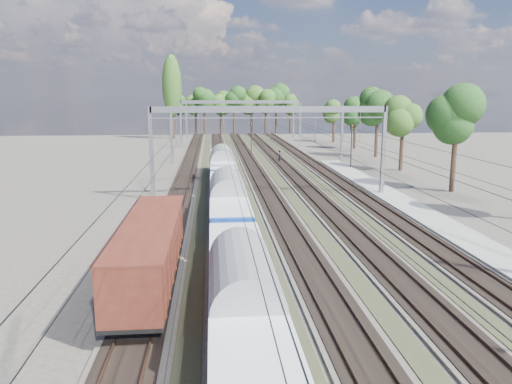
{
  "coord_description": "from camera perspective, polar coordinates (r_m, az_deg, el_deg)",
  "views": [
    {
      "loc": [
        -5.65,
        -18.61,
        10.15
      ],
      "look_at": [
        -2.36,
        18.64,
        2.8
      ],
      "focal_mm": 35.0,
      "sensor_mm": 36.0,
      "label": 1
    }
  ],
  "objects": [
    {
      "name": "poplar",
      "position": [
        116.96,
        -9.59,
        11.82
      ],
      "size": [
        4.4,
        4.4,
        19.04
      ],
      "color": "black",
      "rests_on": "ground"
    },
    {
      "name": "track_bed",
      "position": [
        64.65,
        0.03,
        2.18
      ],
      "size": [
        21.0,
        130.0,
        0.34
      ],
      "color": "#47423A",
      "rests_on": "ground"
    },
    {
      "name": "freight_boxcar",
      "position": [
        26.85,
        -12.06,
        -6.49
      ],
      "size": [
        2.82,
        13.62,
        3.51
      ],
      "color": "black",
      "rests_on": "ground"
    },
    {
      "name": "worker",
      "position": [
        75.49,
        2.75,
        4.1
      ],
      "size": [
        0.66,
        0.8,
        1.88
      ],
      "primitive_type": "imported",
      "rotation": [
        0.0,
        0.0,
        1.23
      ],
      "color": "black",
      "rests_on": "ground"
    },
    {
      "name": "signal_near",
      "position": [
        82.32,
        -0.55,
        6.53
      ],
      "size": [
        0.37,
        0.33,
        5.63
      ],
      "rotation": [
        0.0,
        0.0,
        0.1
      ],
      "color": "black",
      "rests_on": "ground"
    },
    {
      "name": "tree_belt",
      "position": [
        112.3,
        1.68,
        10.33
      ],
      "size": [
        38.95,
        98.38,
        12.06
      ],
      "color": "black",
      "rests_on": "ground"
    },
    {
      "name": "signal_far",
      "position": [
        69.79,
        10.86,
        5.74
      ],
      "size": [
        0.43,
        0.4,
        6.09
      ],
      "rotation": [
        0.0,
        0.0,
        0.34
      ],
      "color": "black",
      "rests_on": "ground"
    },
    {
      "name": "platform",
      "position": [
        43.61,
        19.0,
        -2.75
      ],
      "size": [
        3.0,
        70.0,
        0.3
      ],
      "primitive_type": "cube",
      "color": "gray",
      "rests_on": "ground"
    },
    {
      "name": "emu_train",
      "position": [
        38.71,
        -3.24,
        -0.47
      ],
      "size": [
        2.77,
        58.69,
        4.05
      ],
      "color": "black",
      "rests_on": "ground"
    },
    {
      "name": "catenary",
      "position": [
        71.64,
        -0.25,
        8.12
      ],
      "size": [
        25.65,
        130.0,
        9.0
      ],
      "color": "gray",
      "rests_on": "ground"
    },
    {
      "name": "ground",
      "position": [
        21.94,
        10.94,
        -16.66
      ],
      "size": [
        220.0,
        220.0,
        0.0
      ],
      "primitive_type": "plane",
      "color": "#47423A",
      "rests_on": "ground"
    }
  ]
}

